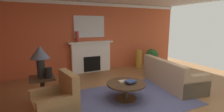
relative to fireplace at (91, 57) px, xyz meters
name	(u,v)px	position (x,y,z in m)	size (l,w,h in m)	color
ground_plane	(141,102)	(0.24, -3.20, -0.59)	(9.71, 9.71, 0.00)	olive
wall_fireplace	(95,37)	(0.24, 0.21, 0.80)	(8.07, 0.12, 2.79)	#C65633
crown_moulding	(95,4)	(0.24, 0.13, 2.12)	(8.07, 0.08, 0.12)	white
area_rug	(126,99)	(-0.04, -2.91, -0.59)	(3.36, 2.25, 0.01)	#4C517A
fireplace	(91,57)	(0.00, 0.00, 0.00)	(1.80, 0.35, 1.25)	white
mantel_mirror	(89,27)	(0.00, 0.12, 1.24)	(1.26, 0.04, 0.86)	silver
sofa	(171,76)	(1.76, -2.63, -0.29)	(1.18, 2.20, 0.85)	tan
armchair_near_window	(57,105)	(-1.78, -3.08, -0.28)	(0.92, 0.92, 0.95)	#9E7A4C
coffee_table	(126,87)	(-0.04, -2.91, -0.26)	(1.00, 1.00, 0.45)	#3D2D1E
side_table	(43,89)	(-1.99, -2.31, -0.19)	(0.56, 0.56, 0.70)	#3D2D1E
table_lamp	(40,55)	(-1.99, -2.31, 0.63)	(0.44, 0.44, 0.75)	black
vase_mantel_left	(77,37)	(-0.55, -0.05, 0.87)	(0.13, 0.13, 0.41)	#9E3328
vase_tall_corner	(139,59)	(2.13, -0.30, -0.19)	(0.28, 0.28, 0.80)	#B7892D
vase_on_side_table	(49,73)	(-1.84, -2.43, 0.23)	(0.16, 0.16, 0.24)	black
book_red_cover	(123,81)	(-0.08, -2.83, -0.12)	(0.22, 0.15, 0.04)	tan
book_art_folio	(131,81)	(0.04, -3.01, -0.08)	(0.24, 0.20, 0.04)	navy
potted_plant	(152,56)	(2.73, -0.45, -0.10)	(0.56, 0.56, 0.83)	#BCB29E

